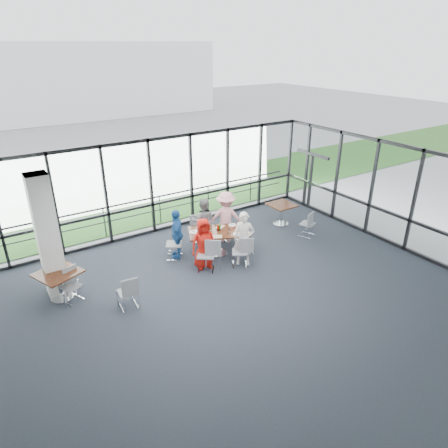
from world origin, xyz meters
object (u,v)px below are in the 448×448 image
side_table_left (58,276)px  chair_spare_la (127,292)px  structural_column (48,237)px  side_table_right (282,207)px  chair_main_end (174,244)px  diner_end (177,234)px  diner_far_right (226,217)px  chair_spare_lb (71,286)px  chair_main_nr (240,252)px  diner_far_left (203,221)px  diner_near_right (244,239)px  main_table (219,235)px  chair_main_nl (206,255)px  chair_spare_r (308,224)px  diner_near_left (204,243)px  chair_main_fl (201,229)px  chair_main_fr (231,227)px

side_table_left → chair_spare_la: (1.28, -1.29, -0.22)m
structural_column → side_table_right: size_ratio=3.71×
chair_main_end → chair_spare_la: chair_main_end is taller
structural_column → diner_end: size_ratio=2.10×
diner_far_right → chair_spare_lb: (-5.05, -0.66, -0.42)m
side_table_right → chair_main_nr: bearing=-151.4°
diner_far_left → chair_spare_la: bearing=64.3°
side_table_right → diner_far_left: diner_far_left is taller
diner_far_left → diner_near_right: bearing=132.9°
main_table → side_table_left: (-4.60, 0.18, 0.03)m
side_table_right → chair_main_nl: bearing=-161.7°
diner_far_right → chair_spare_r: (2.47, -1.17, -0.41)m
diner_far_right → diner_far_left: bearing=12.4°
main_table → diner_near_left: bearing=-126.6°
chair_main_fl → chair_spare_la: size_ratio=0.99×
main_table → diner_far_left: bearing=115.5°
diner_end → chair_main_fr: (1.96, 0.05, -0.32)m
diner_near_right → chair_spare_la: bearing=-139.2°
diner_far_left → chair_main_end: size_ratio=1.67×
chair_spare_la → chair_spare_lb: chair_spare_la is taller
chair_main_nr → diner_near_left: bearing=-177.0°
main_table → diner_near_left: 0.92m
main_table → diner_far_right: bearing=65.5°
chair_spare_r → chair_main_nr: bearing=165.2°
main_table → side_table_left: size_ratio=1.65×
chair_main_fl → diner_end: bearing=51.9°
chair_main_nr → structural_column: bearing=-164.5°
chair_main_fr → chair_main_end: chair_main_end is taller
side_table_right → chair_main_nl: (-3.86, -1.27, -0.15)m
chair_main_nr → chair_main_fr: bearing=97.8°
diner_near_right → chair_main_nr: bearing=-130.0°
diner_near_right → chair_main_end: diner_near_right is taller
chair_main_nl → chair_main_end: chair_main_nl is taller
main_table → chair_spare_la: size_ratio=2.37×
side_table_right → diner_far_left: bearing=175.7°
diner_near_left → chair_main_fl: 1.71m
main_table → diner_far_right: (0.65, 0.58, 0.23)m
main_table → diner_end: (-1.14, 0.51, 0.15)m
chair_main_nl → diner_far_left: bearing=98.9°
structural_column → chair_main_fl: 4.77m
main_table → diner_end: bearing=179.6°
diner_far_left → chair_main_end: diner_far_left is taller
chair_spare_la → side_table_right: bearing=21.0°
diner_far_left → chair_main_nr: (0.14, -1.82, -0.32)m
structural_column → diner_far_left: bearing=4.3°
diner_near_right → chair_main_fr: size_ratio=1.81×
chair_main_nr → chair_spare_la: (-3.43, -0.14, -0.02)m
side_table_right → chair_main_fr: 2.21m
diner_far_left → diner_end: (-1.11, -0.35, -0.00)m
chair_main_fl → diner_far_left: bearing=113.7°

